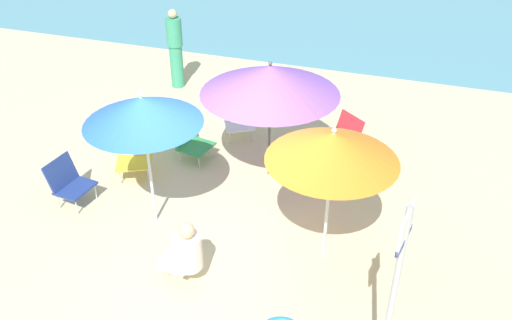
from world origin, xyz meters
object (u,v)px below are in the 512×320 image
Objects in this scene: person_a at (175,49)px; umbrella_blue at (142,110)px; beach_chair_a at (344,135)px; umbrella_purple at (270,80)px; beach_chair_d at (355,161)px; beach_chair_e at (68,181)px; beach_chair_c at (190,141)px; beach_chair_f at (134,153)px; warning_sign at (395,287)px; umbrella_orange at (333,147)px; beach_chair_b at (239,118)px; person_b at (185,252)px.

umbrella_blue is at bearing -154.05° from person_a.
beach_chair_a is 4.19m from person_a.
beach_chair_d is at bearing 13.84° from umbrella_purple.
umbrella_blue is 1.95m from beach_chair_e.
beach_chair_c is 0.84× the size of beach_chair_f.
umbrella_orange is at bearing 128.02° from warning_sign.
umbrella_purple is at bearing -7.30° from beach_chair_a.
beach_chair_b is at bearing 119.42° from beach_chair_f.
umbrella_purple is at bearing 127.51° from umbrella_orange.
umbrella_orange is at bearing 11.09° from beach_chair_b.
beach_chair_b is 0.85× the size of beach_chair_d.
umbrella_purple is 3.00× the size of beach_chair_e.
umbrella_blue is 2.58× the size of beach_chair_f.
umbrella_orange is (2.42, 0.01, -0.07)m from umbrella_blue.
person_b is (-1.55, -2.91, 0.15)m from beach_chair_d.
person_b is (2.58, -5.17, -0.37)m from person_a.
warning_sign reaches higher than umbrella_purple.
beach_chair_e is (-1.38, -0.00, -1.37)m from umbrella_blue.
umbrella_orange is 2.48× the size of beach_chair_f.
beach_chair_a is 3.44m from beach_chair_f.
person_b is at bearing -147.75° from umbrella_orange.
umbrella_blue is 2.02m from umbrella_purple.
beach_chair_a is 1.89m from beach_chair_b.
beach_chair_a is 0.33× the size of warning_sign.
beach_chair_b is at bearing 64.30° from beach_chair_e.
beach_chair_d is 0.88× the size of person_b.
umbrella_orange is 2.15m from person_b.
umbrella_orange reaches higher than umbrella_purple.
person_b is at bearing -56.09° from beach_chair_c.
umbrella_blue is at bearing -0.68° from beach_chair_a.
warning_sign reaches higher than beach_chair_c.
beach_chair_a is 4.61m from warning_sign.
umbrella_orange reaches higher than person_b.
beach_chair_f is (-1.16, -1.64, 0.01)m from beach_chair_b.
umbrella_orange is 1.16× the size of person_a.
umbrella_purple is at bearing 54.67° from umbrella_blue.
warning_sign is (5.00, -5.96, 0.61)m from person_a.
beach_chair_a is at bearing -108.57° from person_a.
warning_sign is (0.87, -3.70, 1.14)m from beach_chair_d.
person_a is 1.82× the size of person_b.
beach_chair_e is (-3.80, -0.01, -1.30)m from umbrella_orange.
umbrella_blue is 2.88× the size of beach_chair_e.
umbrella_purple is at bearing 9.02° from beach_chair_c.
beach_chair_a is at bearing -104.46° from person_b.
umbrella_blue is at bearing 6.53° from beach_chair_e.
person_a reaches higher than beach_chair_a.
beach_chair_a is at bearing 43.50° from umbrella_purple.
beach_chair_f is (-3.05, -1.59, -0.01)m from beach_chair_a.
beach_chair_f is at bearing -17.02° from beach_chair_d.
beach_chair_b is 1.09m from beach_chair_c.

